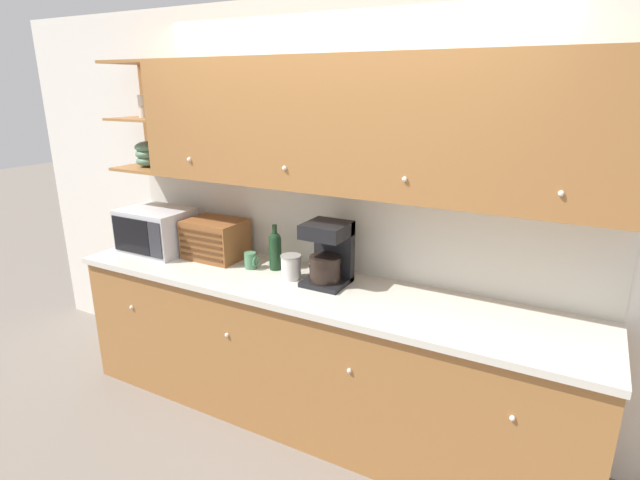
{
  "coord_description": "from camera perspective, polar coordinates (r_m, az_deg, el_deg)",
  "views": [
    {
      "loc": [
        1.38,
        -2.76,
        2.1
      ],
      "look_at": [
        0.0,
        -0.23,
        1.19
      ],
      "focal_mm": 28.0,
      "sensor_mm": 36.0,
      "label": 1
    }
  ],
  "objects": [
    {
      "name": "ground_plane",
      "position": [
        3.73,
        1.74,
        -16.86
      ],
      "size": [
        24.0,
        24.0,
        0.0
      ],
      "primitive_type": "plane",
      "color": "slate"
    },
    {
      "name": "wall_back",
      "position": [
        3.21,
        2.2,
        2.99
      ],
      "size": [
        5.68,
        0.06,
        2.6
      ],
      "color": "white",
      "rests_on": "ground_plane"
    },
    {
      "name": "counter_unit",
      "position": [
        3.24,
        -0.85,
        -12.81
      ],
      "size": [
        3.3,
        0.68,
        0.94
      ],
      "color": "#A36B38",
      "rests_on": "ground_plane"
    },
    {
      "name": "backsplash_panel",
      "position": [
        3.2,
        1.89,
        1.52
      ],
      "size": [
        3.28,
        0.01,
        0.57
      ],
      "color": "silver",
      "rests_on": "counter_unit"
    },
    {
      "name": "upper_cabinets",
      "position": [
        2.85,
        3.39,
        12.92
      ],
      "size": [
        3.28,
        0.39,
        0.74
      ],
      "color": "#A36B38",
      "rests_on": "backsplash_panel"
    },
    {
      "name": "microwave",
      "position": [
        3.77,
        -18.18,
        1.07
      ],
      "size": [
        0.49,
        0.37,
        0.31
      ],
      "color": "silver",
      "rests_on": "counter_unit"
    },
    {
      "name": "bread_box",
      "position": [
        3.53,
        -11.87,
        0.11
      ],
      "size": [
        0.39,
        0.31,
        0.27
      ],
      "color": "brown",
      "rests_on": "counter_unit"
    },
    {
      "name": "mug",
      "position": [
        3.3,
        -7.91,
        -2.34
      ],
      "size": [
        0.09,
        0.08,
        0.11
      ],
      "color": "#4C845B",
      "rests_on": "counter_unit"
    },
    {
      "name": "wine_bottle",
      "position": [
        3.25,
        -5.15,
        -1.04
      ],
      "size": [
        0.08,
        0.08,
        0.3
      ],
      "color": "#19381E",
      "rests_on": "counter_unit"
    },
    {
      "name": "storage_canister",
      "position": [
        3.1,
        -3.34,
        -3.09
      ],
      "size": [
        0.13,
        0.13,
        0.15
      ],
      "color": "silver",
      "rests_on": "counter_unit"
    },
    {
      "name": "coffee_maker",
      "position": [
        2.99,
        0.98,
        -1.48
      ],
      "size": [
        0.25,
        0.26,
        0.38
      ],
      "color": "black",
      "rests_on": "counter_unit"
    }
  ]
}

